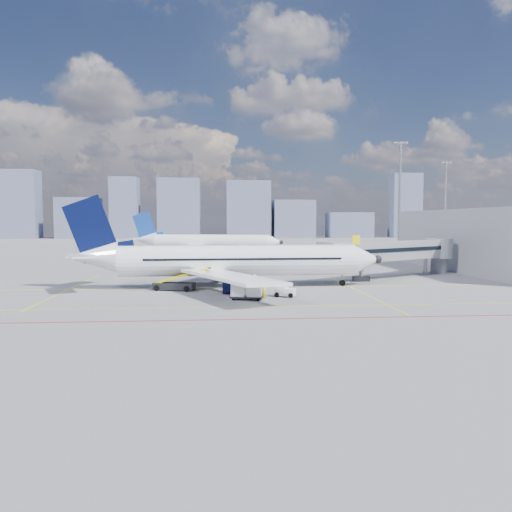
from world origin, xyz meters
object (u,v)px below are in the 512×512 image
Objects in this scene: main_aircraft at (225,261)px; baggage_tug at (284,290)px; second_aircraft at (205,242)px; belt_loader at (175,284)px; ramp_worker at (264,291)px; cargo_dolly at (247,290)px.

main_aircraft is 10.52m from baggage_tug.
belt_loader is (-2.30, -57.57, -2.50)m from second_aircraft.
belt_loader is at bearing 67.34° from ramp_worker.
second_aircraft is 5.05× the size of belt_loader.
ramp_worker is (-2.34, -1.90, 0.18)m from baggage_tug.
second_aircraft reaches higher than ramp_worker.
second_aircraft is at bearing 92.55° from main_aircraft.
belt_loader reaches higher than baggage_tug.
belt_loader reaches higher than cargo_dolly.
baggage_tug is 0.67× the size of cargo_dolly.
second_aircraft reaches higher than cargo_dolly.
cargo_dolly is 2.03× the size of ramp_worker.
ramp_worker is (3.80, -10.05, -2.34)m from main_aircraft.
main_aircraft is 1.10× the size of second_aircraft.
baggage_tug is at bearing -68.60° from second_aircraft.
main_aircraft is at bearing 37.00° from ramp_worker.
belt_loader is at bearing -79.60° from second_aircraft.
second_aircraft is at bearing 22.71° from ramp_worker.
main_aircraft is 55.46m from second_aircraft.
baggage_tug is at bearing -34.68° from ramp_worker.
main_aircraft reaches higher than second_aircraft.
cargo_dolly reaches higher than baggage_tug.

